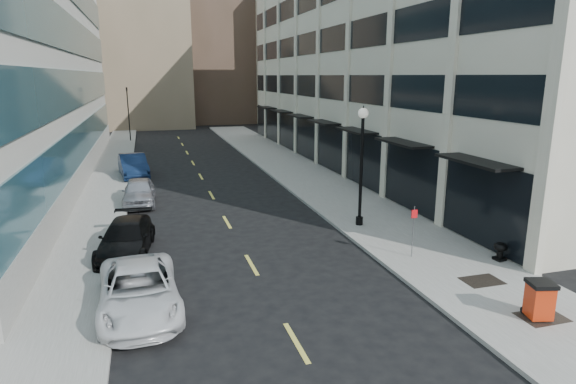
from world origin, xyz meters
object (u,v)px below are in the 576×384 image
car_silver_sedan (139,192)px  lamppost (362,156)px  car_blue_sedan (133,166)px  urn_planter (500,249)px  trash_bin (540,299)px  car_black_pickup (126,238)px  sign_post (414,224)px  car_white_van (139,290)px  traffic_signal (127,91)px

car_silver_sedan → lamppost: bearing=-34.7°
car_blue_sedan → urn_planter: size_ratio=6.97×
car_blue_sedan → trash_bin: car_blue_sedan is taller
car_silver_sedan → car_blue_sedan: bearing=94.8°
trash_bin → urn_planter: bearing=77.6°
car_blue_sedan → lamppost: lamppost is taller
car_silver_sedan → trash_bin: car_silver_sedan is taller
car_black_pickup → sign_post: sign_post is taller
car_white_van → trash_bin: bearing=-21.9°
car_black_pickup → trash_bin: bearing=-30.7°
car_white_van → urn_planter: bearing=-1.6°
trash_bin → lamppost: lamppost is taller
car_blue_sedan → trash_bin: bearing=-72.0°
trash_bin → sign_post: bearing=114.6°
car_black_pickup → car_blue_sedan: bearing=97.5°
car_black_pickup → urn_planter: car_black_pickup is taller
car_silver_sedan → trash_bin: size_ratio=3.73×
traffic_signal → car_silver_sedan: 29.48m
car_white_van → sign_post: (10.64, 1.45, 0.82)m
car_silver_sedan → trash_bin: 21.46m
trash_bin → urn_planter: trash_bin is taller
car_black_pickup → car_blue_sedan: 16.60m
traffic_signal → sign_post: traffic_signal is taller
trash_bin → urn_planter: size_ratio=1.61×
trash_bin → car_blue_sedan: bearing=129.4°
car_black_pickup → urn_planter: bearing=-12.7°
trash_bin → lamppost: bearing=111.3°
car_white_van → car_silver_sedan: bearing=88.2°
car_black_pickup → car_blue_sedan: (0.00, 16.60, 0.14)m
car_blue_sedan → lamppost: bearing=-62.5°
car_white_van → sign_post: size_ratio=2.47×
urn_planter → car_black_pickup: bearing=159.7°
car_blue_sedan → lamppost: 19.58m
car_white_van → car_black_pickup: size_ratio=1.08×
traffic_signal → lamppost: size_ratio=1.19×
car_white_van → trash_bin: 12.39m
traffic_signal → car_white_van: traffic_signal is taller
car_blue_sedan → sign_post: 23.46m
car_blue_sedan → lamppost: (10.98, -15.97, 2.75)m
sign_post → urn_planter: (3.20, -1.31, -0.95)m
car_black_pickup → trash_bin: car_black_pickup is taller
traffic_signal → car_white_van: size_ratio=1.32×
car_silver_sedan → lamppost: (10.52, -7.70, 2.84)m
car_black_pickup → urn_planter: (14.40, -5.32, -0.11)m
traffic_signal → urn_planter: (15.10, -42.68, -5.12)m
car_blue_sedan → car_white_van: bearing=-95.6°
trash_bin → car_black_pickup: bearing=156.2°
car_white_van → urn_planter: 13.85m
lamppost → sign_post: size_ratio=2.74×
car_white_van → car_blue_sedan: 22.06m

